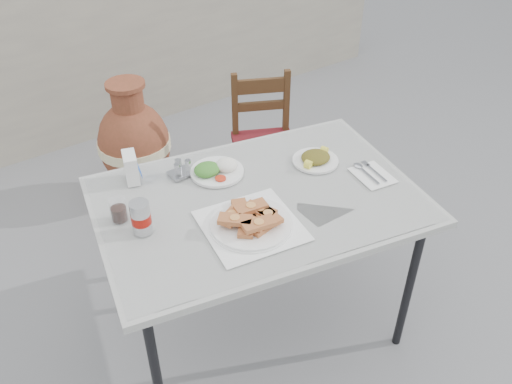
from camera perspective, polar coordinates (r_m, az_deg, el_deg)
ground at (r=2.84m, az=-0.58°, el=-15.89°), size 80.00×80.00×0.00m
cafe_table at (r=2.38m, az=0.24°, el=-1.70°), size 1.54×1.20×0.84m
pide_plate at (r=2.17m, az=-0.54°, el=-2.88°), size 0.43×0.43×0.08m
salad_rice_plate at (r=2.48m, az=-4.20°, el=2.41°), size 0.25×0.25×0.06m
salad_chopped_plate at (r=2.57m, az=6.29°, el=3.53°), size 0.22×0.22×0.05m
soda_can at (r=2.17m, az=-12.02°, el=-2.63°), size 0.08×0.08×0.14m
cola_glass at (r=2.27m, az=-14.26°, el=-1.94°), size 0.07×0.07×0.10m
napkin_holder at (r=2.47m, az=-13.03°, el=2.53°), size 0.09×0.12×0.13m
condiment_caddy at (r=2.49m, az=-7.87°, el=2.33°), size 0.11×0.09×0.08m
cutlery_napkin at (r=2.53m, az=11.93°, el=1.94°), size 0.18×0.22×0.01m
chair at (r=3.46m, az=0.85°, el=5.28°), size 0.52×0.52×0.87m
terracotta_urn at (r=3.65m, az=-12.67°, el=4.89°), size 0.47×0.47×0.83m
back_wall at (r=4.37m, az=-20.01°, el=12.30°), size 6.00×0.25×1.20m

